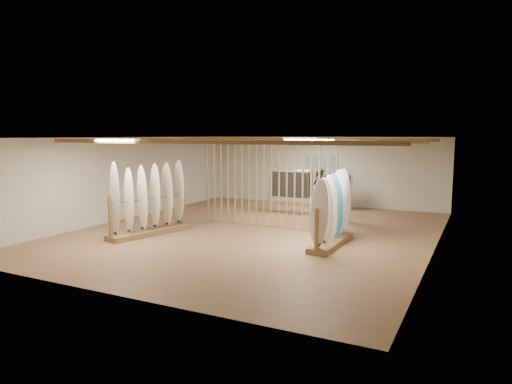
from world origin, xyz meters
The scene contains 16 objects.
floor centered at (0.00, 0.00, 0.00)m, with size 12.00×12.00×0.00m, color #946B48.
ceiling centered at (0.00, 0.00, 2.80)m, with size 12.00×12.00×0.00m, color gray.
wall_back centered at (0.00, 6.00, 1.40)m, with size 12.00×12.00×0.00m, color beige.
wall_front centered at (0.00, -6.00, 1.40)m, with size 12.00×12.00×0.00m, color beige.
wall_left centered at (-5.00, 0.00, 1.40)m, with size 12.00×12.00×0.00m, color beige.
wall_right centered at (5.00, 0.00, 1.40)m, with size 12.00×12.00×0.00m, color beige.
ceiling_slats centered at (0.00, 0.00, 2.72)m, with size 9.50×6.12×0.10m, color olive.
light_panels centered at (0.00, 0.00, 2.74)m, with size 1.20×0.35×0.06m, color white.
bamboo_partition centered at (0.00, 0.80, 1.40)m, with size 4.45×0.05×2.78m.
poster centered at (0.00, 5.98, 1.60)m, with size 1.40×0.03×0.90m, color teal.
rack_left centered at (-2.57, -1.75, 0.72)m, with size 1.19×2.67×2.10m.
rack_right centered at (2.52, -0.60, 0.66)m, with size 0.55×2.39×1.92m.
clothing_rack_a centered at (-0.37, 3.57, 1.07)m, with size 1.54×0.42×1.65m.
clothing_rack_b centered at (0.89, 4.85, 0.93)m, with size 1.27×0.80×1.43m.
shopper_a centered at (0.68, 3.85, 0.96)m, with size 0.70×0.47×1.91m, color black.
shopper_b centered at (1.72, 2.68, 0.96)m, with size 0.93×0.72×1.92m, color #343028.
Camera 1 is at (6.02, -11.95, 2.88)m, focal length 32.00 mm.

